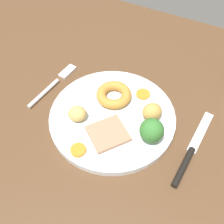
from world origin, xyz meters
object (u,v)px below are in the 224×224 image
object	(u,v)px
dinner_plate	(112,117)
meat_slice_main	(108,134)
roast_potato_left	(152,112)
carrot_coin_front	(78,150)
broccoli_floret	(152,130)
carrot_coin_back	(143,94)
knife	(190,153)
roast_potato_right	(77,114)
fork	(54,84)
yorkshire_pudding	(114,95)

from	to	relation	value
dinner_plate	meat_slice_main	size ratio (longest dim) A/B	3.72
dinner_plate	roast_potato_left	bearing A→B (deg)	23.40
carrot_coin_front	broccoli_floret	size ratio (longest dim) A/B	0.56
roast_potato_left	broccoli_floret	distance (cm)	5.21
carrot_coin_back	knife	world-z (taller)	carrot_coin_back
dinner_plate	meat_slice_main	distance (cm)	4.86
meat_slice_main	carrot_coin_back	xyz separation A→B (cm)	(1.85, 12.37, -0.19)
roast_potato_right	fork	world-z (taller)	roast_potato_right
roast_potato_right	broccoli_floret	xyz separation A→B (cm)	(14.46, 2.13, 1.26)
carrot_coin_back	knife	bearing A→B (deg)	-32.70
roast_potato_right	carrot_coin_front	world-z (taller)	roast_potato_right
yorkshire_pudding	knife	world-z (taller)	yorkshire_pudding
yorkshire_pudding	broccoli_floret	world-z (taller)	broccoli_floret
dinner_plate	broccoli_floret	xyz separation A→B (cm)	(8.87, -1.71, 3.47)
meat_slice_main	yorkshire_pudding	xyz separation A→B (cm)	(-3.24, 8.70, 0.61)
meat_slice_main	roast_potato_right	xyz separation A→B (cm)	(-7.08, 0.65, 1.11)
carrot_coin_back	dinner_plate	bearing A→B (deg)	-113.04
roast_potato_right	carrot_coin_back	xyz separation A→B (cm)	(8.93, 11.72, -1.31)
roast_potato_right	knife	distance (cm)	22.47
roast_potato_left	carrot_coin_back	xyz separation A→B (cm)	(-3.79, 4.78, -1.56)
roast_potato_left	meat_slice_main	bearing A→B (deg)	-126.66
yorkshire_pudding	roast_potato_right	world-z (taller)	roast_potato_right
roast_potato_left	dinner_plate	bearing A→B (deg)	-156.60
yorkshire_pudding	knife	xyz separation A→B (cm)	(18.26, -4.79, -1.96)
carrot_coin_front	carrot_coin_back	size ratio (longest dim) A/B	0.95
broccoli_floret	carrot_coin_front	bearing A→B (deg)	-141.54
meat_slice_main	carrot_coin_back	world-z (taller)	meat_slice_main
roast_potato_right	roast_potato_left	bearing A→B (deg)	28.59
dinner_plate	knife	world-z (taller)	dinner_plate
carrot_coin_front	knife	distance (cm)	20.53
carrot_coin_front	carrot_coin_back	distance (cm)	18.62
meat_slice_main	knife	world-z (taller)	meat_slice_main
meat_slice_main	knife	bearing A→B (deg)	14.62
dinner_plate	broccoli_floret	size ratio (longest dim) A/B	5.00
dinner_plate	fork	size ratio (longest dim) A/B	1.65
broccoli_floret	knife	distance (cm)	8.57
roast_potato_left	carrot_coin_back	world-z (taller)	roast_potato_left
yorkshire_pudding	dinner_plate	bearing A→B (deg)	-67.41
roast_potato_left	knife	size ratio (longest dim) A/B	0.21
meat_slice_main	broccoli_floret	size ratio (longest dim) A/B	1.34
roast_potato_left	fork	world-z (taller)	roast_potato_left
yorkshire_pudding	roast_potato_right	bearing A→B (deg)	-115.46
roast_potato_left	roast_potato_right	bearing A→B (deg)	-151.41
roast_potato_left	fork	bearing A→B (deg)	-178.74
carrot_coin_front	fork	size ratio (longest dim) A/B	0.18
fork	meat_slice_main	bearing A→B (deg)	-106.43
carrot_coin_back	knife	size ratio (longest dim) A/B	0.16
fork	knife	xyz separation A→B (cm)	(32.59, -3.16, 0.06)
meat_slice_main	dinner_plate	bearing A→B (deg)	108.37
carrot_coin_front	knife	size ratio (longest dim) A/B	0.15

